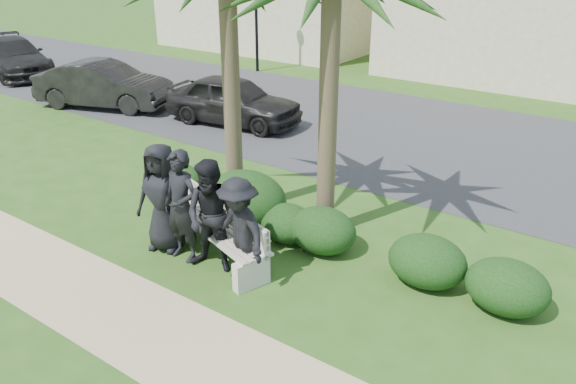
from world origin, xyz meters
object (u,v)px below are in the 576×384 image
man_d (239,230)px  car_c (14,57)px  man_c (212,217)px  man_b (181,206)px  car_a (233,100)px  park_bench (213,232)px  man_a (163,198)px  car_b (104,85)px

man_d → car_c: size_ratio=0.36×
man_c → man_d: (0.53, 0.01, -0.08)m
man_b → car_c: 16.53m
car_a → car_c: car_c is taller
car_c → man_b: bearing=-95.2°
park_bench → man_d: bearing=-3.3°
park_bench → car_a: size_ratio=0.68×
man_a → car_c: 16.02m
man_b → car_a: bearing=123.9°
man_a → man_d: 1.69m
man_b → car_a: (-4.22, 6.22, -0.27)m
car_c → man_d: bearing=-93.6°
car_a → car_b: 4.56m
man_a → man_d: size_ratio=1.10×
park_bench → man_c: (0.32, -0.34, 0.53)m
man_b → car_c: (-15.34, 6.15, -0.26)m
man_c → man_d: 0.54m
car_c → park_bench: bearing=-93.6°
man_b → man_c: size_ratio=1.02×
car_c → man_c: bearing=-94.3°
man_c → car_c: bearing=145.5°
man_d → car_a: 8.20m
man_b → man_c: (0.64, 0.04, -0.02)m
man_a → man_b: (0.52, -0.07, 0.01)m
park_bench → man_d: 1.02m
man_c → man_d: bearing=-13.0°
park_bench → man_d: man_d is taller
park_bench → man_a: (-0.83, -0.31, 0.54)m
man_d → car_a: man_d is taller
man_b → car_a: man_b is taller
park_bench → car_b: bearing=169.7°
man_b → park_bench: bearing=50.0°
park_bench → car_c: bearing=177.7°
car_b → car_c: (-6.67, 0.95, -0.02)m
man_d → car_b: bearing=166.6°
man_b → man_c: man_b is taller
man_c → man_b: bearing=170.0°
man_b → car_c: man_b is taller
park_bench → man_c: man_c is taller
man_c → car_c: size_ratio=0.39×
car_b → car_c: bearing=62.3°
man_c → car_a: man_c is taller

